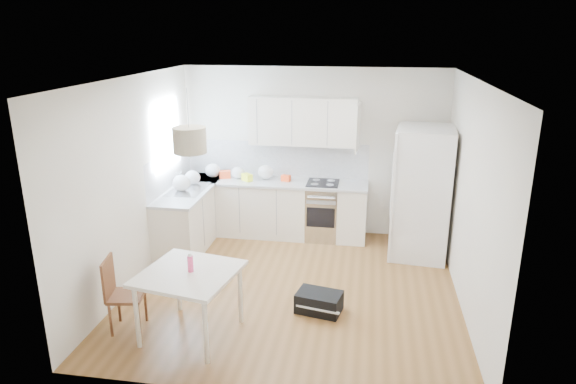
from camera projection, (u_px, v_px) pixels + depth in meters
The scene contains 29 objects.
floor at pixel (293, 288), 6.74m from camera, with size 4.20×4.20×0.00m, color brown.
ceiling at pixel (294, 79), 5.92m from camera, with size 4.20×4.20×0.00m, color white.
wall_back at pixel (313, 152), 8.31m from camera, with size 4.20×4.20×0.00m, color white.
wall_left at pixel (134, 183), 6.65m from camera, with size 4.20×4.20×0.00m, color white.
wall_right at pixel (471, 199), 6.01m from camera, with size 4.20×4.20×0.00m, color white.
window_glassblock at pixel (166, 135), 7.61m from camera, with size 0.02×1.00×1.00m, color #BFE0F9.
cabinets_back at pixel (274, 209), 8.39m from camera, with size 3.00×0.60×0.88m, color white.
cabinets_left at pixel (191, 218), 8.01m from camera, with size 0.60×1.80×0.88m, color white.
counter_back at pixel (273, 182), 8.25m from camera, with size 3.02×0.64×0.04m, color silver.
counter_left at pixel (189, 190), 7.87m from camera, with size 0.64×1.82×0.04m, color silver.
backsplash_back at pixel (277, 159), 8.43m from camera, with size 3.00×0.01×0.58m, color white.
backsplash_left at pixel (170, 169), 7.82m from camera, with size 0.01×1.80×0.58m, color white.
upper_cabinets at pixel (303, 121), 8.02m from camera, with size 1.70×0.32×0.75m, color white.
range_oven at pixel (322, 212), 8.27m from camera, with size 0.50×0.61×0.88m, color #B8BABD, non-canonical shape.
sink at pixel (188, 190), 7.82m from camera, with size 0.50×0.80×0.16m, color #B8BABD, non-canonical shape.
refrigerator at pixel (423, 192), 7.53m from camera, with size 0.91×0.96×1.92m, color white, non-canonical shape.
dining_table at pixel (189, 279), 5.53m from camera, with size 1.13×1.13×0.77m.
dining_chair at pixel (127, 294), 5.71m from camera, with size 0.37×0.37×0.87m, color #4B2C16, non-canonical shape.
drink_bottle at pixel (190, 262), 5.48m from camera, with size 0.06×0.06×0.22m, color #F54483.
gym_bag at pixel (319, 302), 6.16m from camera, with size 0.53×0.34×0.24m, color black.
pendant_lamp at pixel (190, 140), 5.18m from camera, with size 0.34×0.34×0.26m, color #B7AB8C.
grocery_bag_a at pixel (213, 170), 8.42m from camera, with size 0.25×0.22×0.23m, color white.
grocery_bag_b at pixel (238, 173), 8.34m from camera, with size 0.22×0.19×0.20m, color white.
grocery_bag_c at pixel (266, 172), 8.30m from camera, with size 0.26×0.22×0.23m, color white.
grocery_bag_d at pixel (192, 177), 8.05m from camera, with size 0.24×0.21×0.22m, color white.
grocery_bag_e at pixel (182, 183), 7.70m from camera, with size 0.27×0.23×0.25m, color white.
snack_orange at pixel (286, 178), 8.22m from camera, with size 0.14×0.09×0.10m, color #F74415.
snack_yellow at pixel (247, 177), 8.23m from camera, with size 0.17×0.10×0.11m, color #F7FF28.
snack_red at pixel (225, 174), 8.39m from camera, with size 0.18×0.11×0.12m, color red.
Camera 1 is at (0.90, -5.97, 3.25)m, focal length 32.00 mm.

